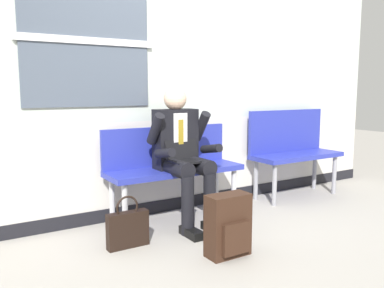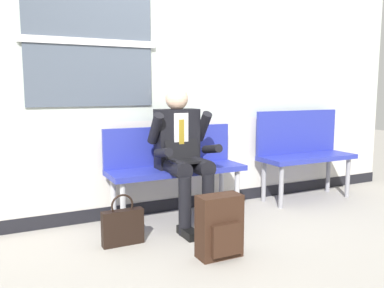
{
  "view_description": "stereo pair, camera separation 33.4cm",
  "coord_description": "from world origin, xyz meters",
  "px_view_note": "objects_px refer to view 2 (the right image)",
  "views": [
    {
      "loc": [
        -1.94,
        -2.84,
        1.23
      ],
      "look_at": [
        -0.06,
        0.18,
        0.75
      ],
      "focal_mm": 37.55,
      "sensor_mm": 36.0,
      "label": 1
    },
    {
      "loc": [
        -1.65,
        -3.0,
        1.23
      ],
      "look_at": [
        -0.06,
        0.18,
        0.75
      ],
      "focal_mm": 37.55,
      "sensor_mm": 36.0,
      "label": 2
    }
  ],
  "objects_px": {
    "bench_empty": "(303,148)",
    "bench_with_person": "(174,163)",
    "handbag": "(123,226)",
    "backpack": "(220,227)",
    "person_seated": "(183,152)"
  },
  "relations": [
    {
      "from": "person_seated",
      "to": "handbag",
      "type": "distance_m",
      "value": 0.87
    },
    {
      "from": "bench_with_person",
      "to": "bench_empty",
      "type": "bearing_deg",
      "value": 0.38
    },
    {
      "from": "handbag",
      "to": "bench_with_person",
      "type": "bearing_deg",
      "value": 34.65
    },
    {
      "from": "backpack",
      "to": "handbag",
      "type": "xyz_separation_m",
      "value": [
        -0.57,
        0.55,
        -0.08
      ]
    },
    {
      "from": "bench_empty",
      "to": "bench_with_person",
      "type": "bearing_deg",
      "value": -179.62
    },
    {
      "from": "bench_empty",
      "to": "person_seated",
      "type": "distance_m",
      "value": 1.62
    },
    {
      "from": "handbag",
      "to": "bench_empty",
      "type": "bearing_deg",
      "value": 11.56
    },
    {
      "from": "person_seated",
      "to": "backpack",
      "type": "height_order",
      "value": "person_seated"
    },
    {
      "from": "person_seated",
      "to": "handbag",
      "type": "height_order",
      "value": "person_seated"
    },
    {
      "from": "bench_empty",
      "to": "backpack",
      "type": "bearing_deg",
      "value": -148.94
    },
    {
      "from": "bench_with_person",
      "to": "backpack",
      "type": "relative_size",
      "value": 2.8
    },
    {
      "from": "bench_empty",
      "to": "handbag",
      "type": "relative_size",
      "value": 2.69
    },
    {
      "from": "backpack",
      "to": "bench_with_person",
      "type": "bearing_deg",
      "value": 85.42
    },
    {
      "from": "backpack",
      "to": "person_seated",
      "type": "bearing_deg",
      "value": 84.32
    },
    {
      "from": "bench_empty",
      "to": "handbag",
      "type": "xyz_separation_m",
      "value": [
        -2.26,
        -0.46,
        -0.42
      ]
    }
  ]
}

